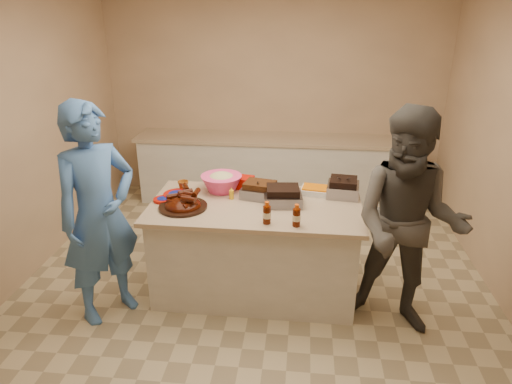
# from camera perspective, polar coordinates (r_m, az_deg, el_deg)

# --- Properties ---
(room) EXTENTS (4.50, 5.00, 2.70)m
(room) POSITION_cam_1_polar(r_m,az_deg,el_deg) (4.45, -0.37, -12.22)
(room) COLOR tan
(room) RESTS_ON ground
(back_counter) EXTENTS (3.60, 0.64, 0.90)m
(back_counter) POSITION_cam_1_polar(r_m,az_deg,el_deg) (6.21, 1.88, 2.85)
(back_counter) COLOR silver
(back_counter) RESTS_ON ground
(island) EXTENTS (1.88, 1.00, 0.89)m
(island) POSITION_cam_1_polar(r_m,az_deg,el_deg) (4.48, -0.07, -12.02)
(island) COLOR silver
(island) RESTS_ON ground
(rib_platter) EXTENTS (0.45, 0.45, 0.17)m
(rib_platter) POSITION_cam_1_polar(r_m,az_deg,el_deg) (4.03, -9.09, -1.97)
(rib_platter) COLOR #421003
(rib_platter) RESTS_ON island
(pulled_pork_tray) EXTENTS (0.36, 0.30, 0.10)m
(pulled_pork_tray) POSITION_cam_1_polar(r_m,az_deg,el_deg) (4.19, 0.49, -0.67)
(pulled_pork_tray) COLOR #47230F
(pulled_pork_tray) RESTS_ON island
(brisket_tray) EXTENTS (0.36, 0.31, 0.10)m
(brisket_tray) POSITION_cam_1_polar(r_m,az_deg,el_deg) (4.06, 3.35, -1.49)
(brisket_tray) COLOR black
(brisket_tray) RESTS_ON island
(roasting_pan) EXTENTS (0.32, 0.32, 0.11)m
(roasting_pan) POSITION_cam_1_polar(r_m,az_deg,el_deg) (4.30, 10.75, -0.44)
(roasting_pan) COLOR gray
(roasting_pan) RESTS_ON island
(coleslaw_bowl) EXTENTS (0.39, 0.39, 0.27)m
(coleslaw_bowl) POSITION_cam_1_polar(r_m,az_deg,el_deg) (4.35, -4.30, 0.14)
(coleslaw_bowl) COLOR #FF438C
(coleslaw_bowl) RESTS_ON island
(sausage_plate) EXTENTS (0.41, 0.41, 0.06)m
(sausage_plate) POSITION_cam_1_polar(r_m,az_deg,el_deg) (4.38, 0.71, 0.39)
(sausage_plate) COLOR silver
(sausage_plate) RESTS_ON island
(mac_cheese_dish) EXTENTS (0.30, 0.24, 0.07)m
(mac_cheese_dish) POSITION_cam_1_polar(r_m,az_deg,el_deg) (4.31, 7.48, -0.20)
(mac_cheese_dish) COLOR orange
(mac_cheese_dish) RESTS_ON island
(bbq_bottle_a) EXTENTS (0.06, 0.06, 0.19)m
(bbq_bottle_a) POSITION_cam_1_polar(r_m,az_deg,el_deg) (3.71, 1.35, -3.92)
(bbq_bottle_a) COLOR #411102
(bbq_bottle_a) RESTS_ON island
(bbq_bottle_b) EXTENTS (0.06, 0.06, 0.19)m
(bbq_bottle_b) POSITION_cam_1_polar(r_m,az_deg,el_deg) (3.67, 5.04, -4.24)
(bbq_bottle_b) COLOR #411102
(bbq_bottle_b) RESTS_ON island
(mustard_bottle) EXTENTS (0.04, 0.04, 0.11)m
(mustard_bottle) POSITION_cam_1_polar(r_m,az_deg,el_deg) (4.16, -3.08, -0.87)
(mustard_bottle) COLOR yellow
(mustard_bottle) RESTS_ON island
(sauce_bowl) EXTENTS (0.14, 0.05, 0.14)m
(sauce_bowl) POSITION_cam_1_polar(r_m,az_deg,el_deg) (4.16, 0.31, -0.83)
(sauce_bowl) COLOR silver
(sauce_bowl) RESTS_ON island
(plate_stack_large) EXTENTS (0.25, 0.25, 0.03)m
(plate_stack_large) POSITION_cam_1_polar(r_m,az_deg,el_deg) (4.27, -9.83, -0.55)
(plate_stack_large) COLOR #A90D03
(plate_stack_large) RESTS_ON island
(plate_stack_small) EXTENTS (0.17, 0.17, 0.02)m
(plate_stack_small) POSITION_cam_1_polar(r_m,az_deg,el_deg) (4.20, -11.54, -1.10)
(plate_stack_small) COLOR #A90D03
(plate_stack_small) RESTS_ON island
(plastic_cup) EXTENTS (0.10, 0.10, 0.10)m
(plastic_cup) POSITION_cam_1_polar(r_m,az_deg,el_deg) (4.40, -9.04, 0.20)
(plastic_cup) COLOR #975118
(plastic_cup) RESTS_ON island
(basket_stack) EXTENTS (0.24, 0.20, 0.11)m
(basket_stack) POSITION_cam_1_polar(r_m,az_deg,el_deg) (4.42, -1.78, 0.59)
(basket_stack) COLOR #A90D03
(basket_stack) RESTS_ON island
(guest_blue) EXTENTS (1.90, 1.70, 0.45)m
(guest_blue) POSITION_cam_1_polar(r_m,az_deg,el_deg) (4.40, -17.48, -13.87)
(guest_blue) COLOR #4373BE
(guest_blue) RESTS_ON ground
(guest_gray) EXTENTS (1.40, 2.05, 0.71)m
(guest_gray) POSITION_cam_1_polar(r_m,az_deg,el_deg) (4.24, 16.87, -15.37)
(guest_gray) COLOR #4A4743
(guest_gray) RESTS_ON ground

